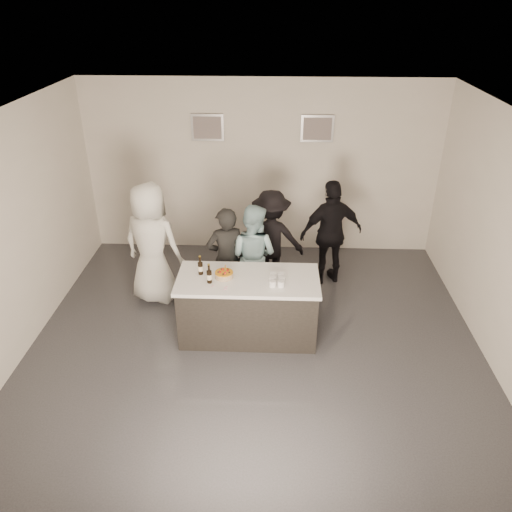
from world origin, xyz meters
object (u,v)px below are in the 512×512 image
beer_bottle_b (209,274)px  person_guest_left (152,244)px  person_guest_right (331,233)px  person_main_blue (253,255)px  bar_counter (248,307)px  person_guest_back (271,239)px  beer_bottle_a (200,265)px  person_main_black (226,259)px  cake (224,275)px

beer_bottle_b → person_guest_left: 1.39m
person_guest_right → person_main_blue: bearing=11.9°
bar_counter → person_guest_right: (1.22, 1.49, 0.41)m
person_main_blue → person_guest_back: 0.58m
beer_bottle_b → person_guest_back: 1.70m
beer_bottle_a → person_main_black: person_main_black is taller
bar_counter → person_guest_back: 1.44m
beer_bottle_b → person_guest_back: size_ratio=0.16×
cake → beer_bottle_b: 0.24m
beer_bottle_b → person_guest_left: bearing=134.3°
person_guest_left → person_guest_back: (1.73, 0.51, -0.14)m
beer_bottle_b → person_guest_right: person_guest_right is taller
bar_counter → person_guest_back: size_ratio=1.17×
person_main_black → person_guest_left: (-1.10, 0.15, 0.14)m
bar_counter → person_main_black: size_ratio=1.18×
beer_bottle_a → person_main_black: 0.73m
beer_bottle_a → person_main_blue: person_main_blue is taller
person_main_black → person_guest_left: 1.12m
person_guest_back → person_guest_right: bearing=-175.3°
person_main_black → person_guest_back: person_guest_back is taller
cake → person_guest_back: bearing=66.6°
cake → person_guest_right: size_ratio=0.14×
cake → person_main_black: 0.72m
beer_bottle_a → person_guest_right: bearing=37.4°
cake → person_guest_left: size_ratio=0.13×
person_guest_back → person_main_black: bearing=43.6°
person_guest_left → beer_bottle_a: bearing=153.7°
person_main_blue → bar_counter: bearing=112.7°
person_main_blue → person_guest_back: size_ratio=0.99×
cake → person_guest_back: 1.49m
person_guest_back → bar_counter: bearing=76.0°
person_main_blue → person_main_black: bearing=44.1°
beer_bottle_a → person_guest_back: 1.60m
beer_bottle_a → person_main_blue: bearing=50.0°
cake → person_main_black: (-0.04, 0.71, -0.15)m
person_guest_left → cake: bearing=160.3°
cake → person_main_blue: 0.92m
cake → person_guest_right: (1.53, 1.48, -0.08)m
cake → beer_bottle_a: beer_bottle_a is taller
beer_bottle_a → person_guest_right: person_guest_right is taller
beer_bottle_b → person_guest_right: size_ratio=0.15×
cake → person_guest_right: 2.13m
cake → person_main_blue: (0.33, 0.84, -0.15)m
cake → beer_bottle_a: size_ratio=0.92×
person_guest_left → person_guest_right: 2.75m
bar_counter → person_main_black: bearing=116.3°
beer_bottle_b → beer_bottle_a: bearing=124.0°
person_main_black → person_guest_left: person_guest_left is taller
person_guest_left → person_guest_right: bearing=-149.7°
person_guest_left → person_guest_back: size_ratio=1.17×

